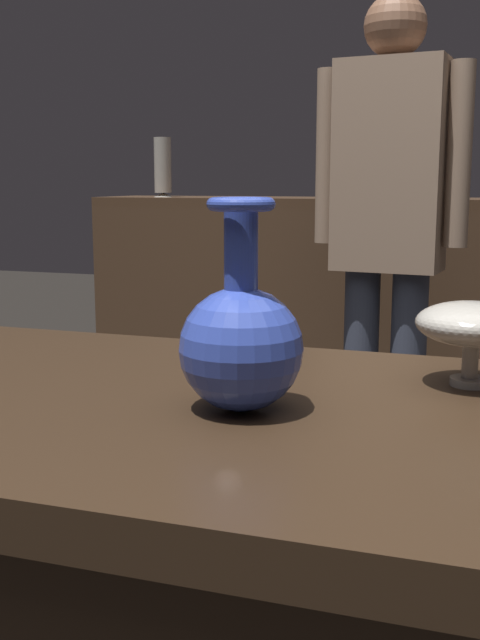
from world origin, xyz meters
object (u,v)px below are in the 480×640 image
vase_tall_behind (472,325)px  shelf_vase_far_left (163,168)px  vase_centerpiece (241,341)px  shelf_vase_center (424,167)px  visitor_center_back (389,221)px

vase_tall_behind → shelf_vase_far_left: shelf_vase_far_left is taller
vase_centerpiece → shelf_vase_center: (-0.01, 2.24, 0.23)m
shelf_vase_far_left → visitor_center_back: bearing=-30.0°
shelf_vase_center → vase_tall_behind: bearing=-83.0°
vase_centerpiece → visitor_center_back: bearing=91.8°
vase_centerpiece → shelf_vase_far_left: 2.41m
visitor_center_back → vase_centerpiece: bearing=98.5°
shelf_vase_center → visitor_center_back: 0.68m
shelf_vase_far_left → shelf_vase_center: shelf_vase_far_left is taller
vase_centerpiece → visitor_center_back: (-0.05, 1.58, 0.05)m
vase_centerpiece → vase_tall_behind: (0.24, 0.19, -0.00)m
vase_centerpiece → shelf_vase_far_left: size_ratio=0.98×
shelf_vase_far_left → shelf_vase_center: (1.04, 0.08, -0.00)m
shelf_vase_far_left → shelf_vase_center: bearing=4.3°
shelf_vase_far_left → visitor_center_back: size_ratio=0.15×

